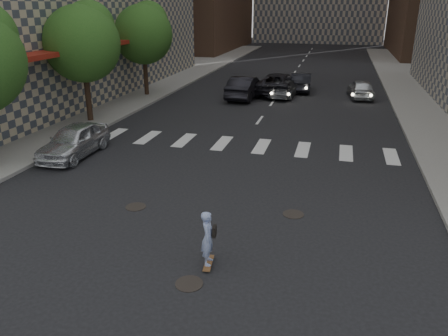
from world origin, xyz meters
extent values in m
plane|color=black|center=(0.00, 0.00, 0.00)|extent=(160.00, 160.00, 0.00)
cube|color=gray|center=(-14.50, 20.00, 0.07)|extent=(13.00, 80.00, 0.15)
cube|color=black|center=(-11.20, 10.00, 2.00)|extent=(0.30, 14.00, 4.00)
cube|color=maroon|center=(-10.40, 10.00, 4.10)|extent=(1.60, 14.00, 0.25)
cylinder|color=#382619|center=(-9.50, 11.00, 1.55)|extent=(0.32, 0.32, 2.80)
sphere|color=#1A4C19|center=(-9.50, 11.00, 4.45)|extent=(4.20, 4.20, 4.20)
sphere|color=#1A4C19|center=(-9.30, 11.60, 5.35)|extent=(2.80, 2.80, 2.80)
cylinder|color=#382619|center=(-9.50, 19.00, 1.55)|extent=(0.32, 0.32, 2.80)
sphere|color=#1A4C19|center=(-9.50, 19.00, 4.45)|extent=(4.20, 4.20, 4.20)
sphere|color=#1A4C19|center=(-9.30, 19.60, 5.35)|extent=(2.80, 2.80, 2.80)
cylinder|color=black|center=(1.20, -2.50, 0.01)|extent=(0.70, 0.70, 0.02)
cylinder|color=black|center=(-2.00, 1.20, 0.01)|extent=(0.70, 0.70, 0.02)
cylinder|color=black|center=(3.30, 2.00, 0.01)|extent=(0.70, 0.70, 0.02)
cube|color=brown|center=(1.43, -1.59, 0.08)|extent=(0.30, 0.81, 0.02)
cylinder|color=green|center=(1.40, -1.88, 0.03)|extent=(0.03, 0.06, 0.05)
cylinder|color=green|center=(1.54, -1.86, 0.03)|extent=(0.03, 0.06, 0.05)
cylinder|color=green|center=(1.33, -1.31, 0.03)|extent=(0.03, 0.06, 0.05)
cylinder|color=green|center=(1.47, -1.30, 0.03)|extent=(0.03, 0.06, 0.05)
imported|color=#939FD6|center=(1.43, -1.59, 0.83)|extent=(0.43, 0.59, 1.50)
cube|color=black|center=(1.59, -1.52, 1.02)|extent=(0.12, 0.26, 0.28)
imported|color=silver|center=(-7.00, 5.46, 0.73)|extent=(1.79, 4.29, 1.45)
imported|color=black|center=(-2.21, 20.00, 0.81)|extent=(1.94, 5.00, 1.62)
imported|color=#55575C|center=(0.50, 21.30, 0.63)|extent=(2.11, 4.50, 1.27)
imported|color=black|center=(0.00, 22.16, 0.80)|extent=(3.31, 6.05, 1.61)
imported|color=silver|center=(6.00, 22.31, 0.68)|extent=(2.01, 4.16, 1.37)
imported|color=black|center=(1.48, 24.00, 0.72)|extent=(1.80, 4.45, 1.44)
camera|label=1|loc=(4.34, -11.12, 6.55)|focal=35.00mm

